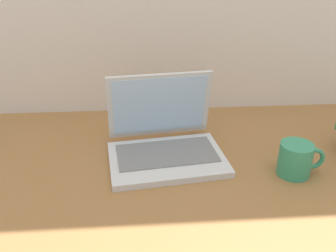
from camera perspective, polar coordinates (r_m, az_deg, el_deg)
desk at (r=0.99m, az=-0.07°, el=-7.02°), size 1.60×0.76×0.03m
laptop at (r=1.01m, az=-0.50°, el=-2.16°), size 0.33×0.29×0.22m
coffee_mug at (r=0.98m, az=19.49°, el=-4.89°), size 0.12×0.08×0.09m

